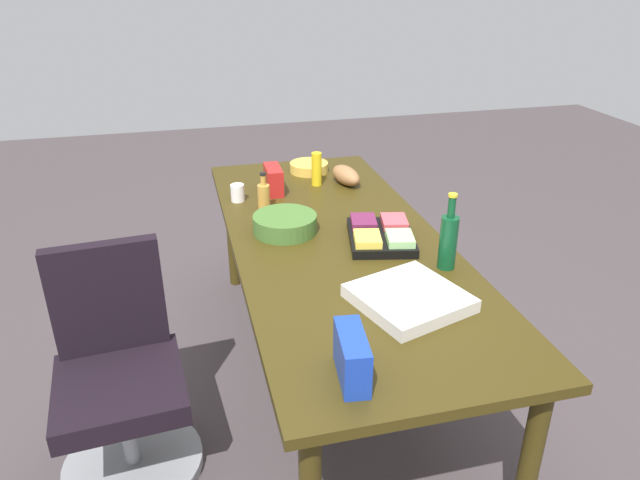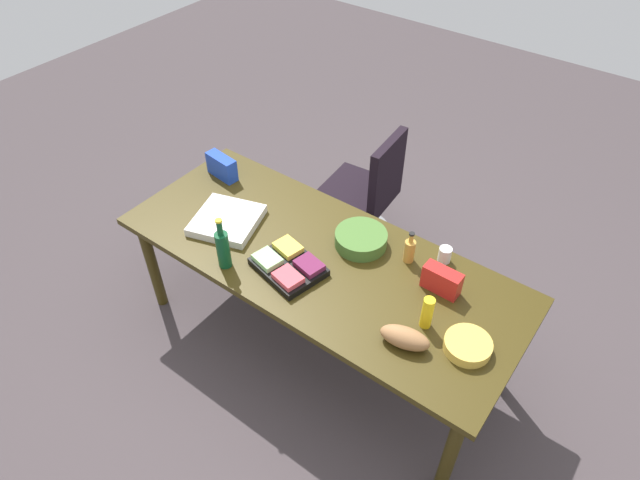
{
  "view_description": "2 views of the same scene",
  "coord_description": "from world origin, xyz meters",
  "px_view_note": "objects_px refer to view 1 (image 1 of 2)",
  "views": [
    {
      "loc": [
        -2.31,
        0.66,
        1.91
      ],
      "look_at": [
        -0.07,
        0.1,
        0.8
      ],
      "focal_mm": 33.13,
      "sensor_mm": 36.0,
      "label": 1
    },
    {
      "loc": [
        1.3,
        -1.74,
        2.91
      ],
      "look_at": [
        -0.03,
        0.05,
        0.83
      ],
      "focal_mm": 31.11,
      "sensor_mm": 36.0,
      "label": 2
    }
  ],
  "objects_px": {
    "chip_bag_red": "(273,180)",
    "mustard_bottle": "(317,169)",
    "bread_loaf": "(346,175)",
    "paper_cup": "(238,193)",
    "conference_table": "(337,253)",
    "pizza_box": "(409,298)",
    "chip_bag_blue": "(352,357)",
    "salad_bowl": "(285,224)",
    "dressing_bottle": "(264,196)",
    "office_chair": "(122,392)",
    "wine_bottle": "(448,240)",
    "chip_bowl": "(309,167)",
    "fruit_platter": "(381,235)"
  },
  "relations": [
    {
      "from": "office_chair",
      "to": "mustard_bottle",
      "type": "height_order",
      "value": "mustard_bottle"
    },
    {
      "from": "fruit_platter",
      "to": "bread_loaf",
      "type": "bearing_deg",
      "value": -4.37
    },
    {
      "from": "chip_bowl",
      "to": "chip_bag_blue",
      "type": "bearing_deg",
      "value": 170.69
    },
    {
      "from": "dressing_bottle",
      "to": "office_chair",
      "type": "bearing_deg",
      "value": 136.12
    },
    {
      "from": "chip_bag_red",
      "to": "dressing_bottle",
      "type": "height_order",
      "value": "dressing_bottle"
    },
    {
      "from": "office_chair",
      "to": "chip_bag_red",
      "type": "distance_m",
      "value": 1.35
    },
    {
      "from": "pizza_box",
      "to": "mustard_bottle",
      "type": "relative_size",
      "value": 1.95
    },
    {
      "from": "office_chair",
      "to": "mustard_bottle",
      "type": "bearing_deg",
      "value": -45.61
    },
    {
      "from": "office_chair",
      "to": "fruit_platter",
      "type": "relative_size",
      "value": 2.26
    },
    {
      "from": "dressing_bottle",
      "to": "paper_cup",
      "type": "distance_m",
      "value": 0.2
    },
    {
      "from": "chip_bag_blue",
      "to": "wine_bottle",
      "type": "bearing_deg",
      "value": -45.1
    },
    {
      "from": "paper_cup",
      "to": "bread_loaf",
      "type": "xyz_separation_m",
      "value": [
        0.11,
        -0.62,
        0.01
      ]
    },
    {
      "from": "pizza_box",
      "to": "fruit_platter",
      "type": "bearing_deg",
      "value": -26.14
    },
    {
      "from": "wine_bottle",
      "to": "chip_bag_red",
      "type": "distance_m",
      "value": 1.15
    },
    {
      "from": "chip_bag_red",
      "to": "dressing_bottle",
      "type": "relative_size",
      "value": 1.01
    },
    {
      "from": "wine_bottle",
      "to": "bread_loaf",
      "type": "xyz_separation_m",
      "value": [
        1.04,
        0.12,
        -0.07
      ]
    },
    {
      "from": "dressing_bottle",
      "to": "pizza_box",
      "type": "distance_m",
      "value": 1.07
    },
    {
      "from": "chip_bag_blue",
      "to": "paper_cup",
      "type": "relative_size",
      "value": 2.44
    },
    {
      "from": "conference_table",
      "to": "chip_bag_red",
      "type": "bearing_deg",
      "value": 14.98
    },
    {
      "from": "pizza_box",
      "to": "chip_bag_blue",
      "type": "bearing_deg",
      "value": 119.11
    },
    {
      "from": "pizza_box",
      "to": "salad_bowl",
      "type": "bearing_deg",
      "value": 5.79
    },
    {
      "from": "wine_bottle",
      "to": "salad_bowl",
      "type": "distance_m",
      "value": 0.76
    },
    {
      "from": "chip_bag_red",
      "to": "chip_bowl",
      "type": "bearing_deg",
      "value": -43.15
    },
    {
      "from": "salad_bowl",
      "to": "mustard_bottle",
      "type": "relative_size",
      "value": 1.59
    },
    {
      "from": "conference_table",
      "to": "fruit_platter",
      "type": "distance_m",
      "value": 0.22
    },
    {
      "from": "chip_bag_red",
      "to": "mustard_bottle",
      "type": "distance_m",
      "value": 0.26
    },
    {
      "from": "bread_loaf",
      "to": "paper_cup",
      "type": "bearing_deg",
      "value": 100.07
    },
    {
      "from": "office_chair",
      "to": "wine_bottle",
      "type": "height_order",
      "value": "wine_bottle"
    },
    {
      "from": "chip_bag_red",
      "to": "dressing_bottle",
      "type": "bearing_deg",
      "value": 159.24
    },
    {
      "from": "conference_table",
      "to": "office_chair",
      "type": "height_order",
      "value": "office_chair"
    },
    {
      "from": "paper_cup",
      "to": "chip_bag_red",
      "type": "bearing_deg",
      "value": -67.77
    },
    {
      "from": "conference_table",
      "to": "wine_bottle",
      "type": "distance_m",
      "value": 0.55
    },
    {
      "from": "wine_bottle",
      "to": "paper_cup",
      "type": "distance_m",
      "value": 1.19
    },
    {
      "from": "dressing_bottle",
      "to": "pizza_box",
      "type": "bearing_deg",
      "value": -159.81
    },
    {
      "from": "bread_loaf",
      "to": "salad_bowl",
      "type": "bearing_deg",
      "value": 140.31
    },
    {
      "from": "mustard_bottle",
      "to": "dressing_bottle",
      "type": "bearing_deg",
      "value": 130.45
    },
    {
      "from": "chip_bag_red",
      "to": "bread_loaf",
      "type": "height_order",
      "value": "chip_bag_red"
    },
    {
      "from": "chip_bag_red",
      "to": "pizza_box",
      "type": "height_order",
      "value": "chip_bag_red"
    },
    {
      "from": "chip_bowl",
      "to": "paper_cup",
      "type": "relative_size",
      "value": 2.49
    },
    {
      "from": "dressing_bottle",
      "to": "chip_bag_blue",
      "type": "distance_m",
      "value": 1.35
    },
    {
      "from": "chip_bowl",
      "to": "bread_loaf",
      "type": "distance_m",
      "value": 0.29
    },
    {
      "from": "salad_bowl",
      "to": "chip_bag_red",
      "type": "bearing_deg",
      "value": -4.38
    },
    {
      "from": "chip_bag_red",
      "to": "fruit_platter",
      "type": "distance_m",
      "value": 0.8
    },
    {
      "from": "wine_bottle",
      "to": "office_chair",
      "type": "bearing_deg",
      "value": 88.29
    },
    {
      "from": "wine_bottle",
      "to": "bread_loaf",
      "type": "height_order",
      "value": "wine_bottle"
    },
    {
      "from": "dressing_bottle",
      "to": "mustard_bottle",
      "type": "height_order",
      "value": "dressing_bottle"
    },
    {
      "from": "chip_bag_blue",
      "to": "bread_loaf",
      "type": "xyz_separation_m",
      "value": [
        1.62,
        -0.46,
        -0.02
      ]
    },
    {
      "from": "office_chair",
      "to": "bread_loaf",
      "type": "height_order",
      "value": "office_chair"
    },
    {
      "from": "office_chair",
      "to": "chip_bag_blue",
      "type": "bearing_deg",
      "value": -129.31
    },
    {
      "from": "chip_bag_red",
      "to": "bread_loaf",
      "type": "relative_size",
      "value": 0.83
    }
  ]
}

